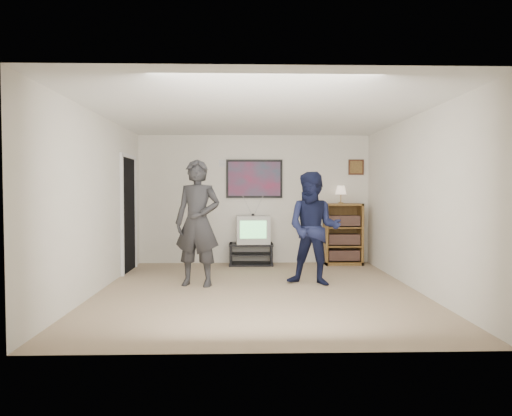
{
  "coord_description": "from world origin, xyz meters",
  "views": [
    {
      "loc": [
        -0.2,
        -6.43,
        1.43
      ],
      "look_at": [
        -0.01,
        0.67,
        1.15
      ],
      "focal_mm": 32.0,
      "sensor_mm": 36.0,
      "label": 1
    }
  ],
  "objects_px": {
    "media_stand": "(251,254)",
    "crt_television": "(253,229)",
    "person_tall": "(198,223)",
    "bookshelf": "(343,234)",
    "person_short": "(314,228)"
  },
  "relations": [
    {
      "from": "bookshelf",
      "to": "person_tall",
      "type": "height_order",
      "value": "person_tall"
    },
    {
      "from": "person_tall",
      "to": "bookshelf",
      "type": "bearing_deg",
      "value": 49.45
    },
    {
      "from": "media_stand",
      "to": "crt_television",
      "type": "relative_size",
      "value": 1.34
    },
    {
      "from": "media_stand",
      "to": "crt_television",
      "type": "height_order",
      "value": "crt_television"
    },
    {
      "from": "bookshelf",
      "to": "person_short",
      "type": "bearing_deg",
      "value": -114.25
    },
    {
      "from": "crt_television",
      "to": "bookshelf",
      "type": "xyz_separation_m",
      "value": [
        1.74,
        0.05,
        -0.09
      ]
    },
    {
      "from": "media_stand",
      "to": "person_tall",
      "type": "xyz_separation_m",
      "value": [
        -0.83,
        -1.86,
        0.73
      ]
    },
    {
      "from": "crt_television",
      "to": "bookshelf",
      "type": "bearing_deg",
      "value": -0.72
    },
    {
      "from": "crt_television",
      "to": "person_tall",
      "type": "distance_m",
      "value": 2.07
    },
    {
      "from": "bookshelf",
      "to": "person_tall",
      "type": "distance_m",
      "value": 3.24
    },
    {
      "from": "crt_television",
      "to": "person_tall",
      "type": "xyz_separation_m",
      "value": [
        -0.86,
        -1.86,
        0.26
      ]
    },
    {
      "from": "crt_television",
      "to": "person_tall",
      "type": "bearing_deg",
      "value": -117.25
    },
    {
      "from": "media_stand",
      "to": "bookshelf",
      "type": "distance_m",
      "value": 1.81
    },
    {
      "from": "media_stand",
      "to": "person_tall",
      "type": "distance_m",
      "value": 2.16
    },
    {
      "from": "person_tall",
      "to": "person_short",
      "type": "relative_size",
      "value": 1.1
    }
  ]
}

